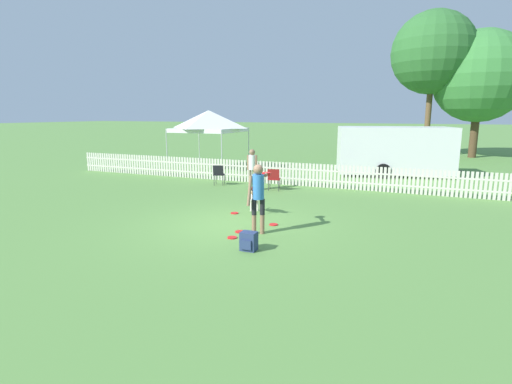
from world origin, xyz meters
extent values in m
plane|color=#5B8C42|center=(0.00, 0.00, 0.00)|extent=(240.00, 240.00, 0.00)
cylinder|color=#8C664C|center=(0.78, -0.56, 0.24)|extent=(0.11, 0.11, 0.48)
cylinder|color=black|center=(0.78, -0.56, 0.67)|extent=(0.12, 0.12, 0.39)
cylinder|color=#8C664C|center=(0.96, -0.47, 0.24)|extent=(0.11, 0.11, 0.48)
cylinder|color=black|center=(0.96, -0.47, 0.67)|extent=(0.12, 0.12, 0.39)
cylinder|color=#3372BF|center=(0.87, -0.51, 1.16)|extent=(0.37, 0.37, 0.59)
sphere|color=#8C664C|center=(0.87, -0.51, 1.58)|extent=(0.24, 0.24, 0.24)
cylinder|color=#8C664C|center=(0.71, -0.65, 1.08)|extent=(0.10, 0.22, 0.72)
cylinder|color=#8C664C|center=(0.91, -0.10, 1.40)|extent=(0.32, 0.71, 0.14)
cylinder|color=red|center=(0.78, 0.23, 1.34)|extent=(0.23, 0.23, 0.02)
cylinder|color=red|center=(0.78, 0.23, 1.36)|extent=(0.23, 0.23, 0.02)
cylinder|color=red|center=(0.78, 0.23, 1.39)|extent=(0.23, 0.23, 0.02)
ellipsoid|color=olive|center=(-0.01, 1.31, 0.54)|extent=(0.55, 0.74, 0.58)
ellipsoid|color=silver|center=(-0.01, 1.31, 0.49)|extent=(0.29, 0.39, 0.28)
sphere|color=olive|center=(0.15, 0.99, 0.77)|extent=(0.15, 0.15, 0.15)
cone|color=olive|center=(0.17, 0.94, 0.81)|extent=(0.13, 0.16, 0.13)
cylinder|color=red|center=(0.17, 0.94, 0.81)|extent=(0.27, 0.23, 0.20)
cone|color=olive|center=(0.18, 1.03, 0.83)|extent=(0.05, 0.05, 0.07)
cone|color=olive|center=(0.09, 0.99, 0.83)|extent=(0.05, 0.05, 0.07)
cylinder|color=silver|center=(-0.04, 1.60, 0.18)|extent=(0.06, 0.06, 0.35)
cylinder|color=silver|center=(-0.21, 1.51, 0.18)|extent=(0.06, 0.06, 0.35)
cylinder|color=silver|center=(0.16, 1.17, 0.57)|extent=(0.12, 0.17, 0.28)
cylinder|color=silver|center=(0.00, 1.10, 0.57)|extent=(0.12, 0.17, 0.28)
cone|color=olive|center=(-0.19, 1.68, 0.39)|extent=(0.19, 0.31, 0.22)
cylinder|color=red|center=(0.45, -1.08, 0.01)|extent=(0.23, 0.23, 0.02)
cylinder|color=red|center=(0.41, -0.58, 0.01)|extent=(0.23, 0.23, 0.02)
cylinder|color=red|center=(0.95, 0.36, 0.01)|extent=(0.23, 0.23, 0.02)
cylinder|color=red|center=(-0.54, 1.06, 0.01)|extent=(0.23, 0.23, 0.02)
cube|color=navy|center=(1.16, -1.70, 0.20)|extent=(0.33, 0.26, 0.40)
cube|color=navy|center=(1.16, -1.85, 0.16)|extent=(0.23, 0.04, 0.20)
cube|color=beige|center=(0.00, 6.23, 0.28)|extent=(23.07, 0.04, 0.06)
cube|color=beige|center=(0.00, 6.23, 0.67)|extent=(23.07, 0.04, 0.06)
cube|color=beige|center=(-11.46, 6.23, 0.47)|extent=(0.09, 0.02, 0.93)
cube|color=beige|center=(-11.32, 6.23, 0.47)|extent=(0.09, 0.02, 0.93)
cube|color=beige|center=(-11.18, 6.23, 0.47)|extent=(0.09, 0.02, 0.93)
cube|color=beige|center=(-11.03, 6.23, 0.47)|extent=(0.09, 0.02, 0.93)
cube|color=beige|center=(-10.89, 6.23, 0.47)|extent=(0.09, 0.02, 0.93)
cube|color=beige|center=(-10.75, 6.23, 0.47)|extent=(0.09, 0.02, 0.93)
cube|color=beige|center=(-10.60, 6.23, 0.47)|extent=(0.09, 0.02, 0.93)
cube|color=beige|center=(-10.46, 6.23, 0.47)|extent=(0.09, 0.02, 0.93)
cube|color=beige|center=(-10.32, 6.23, 0.47)|extent=(0.09, 0.02, 0.93)
cube|color=beige|center=(-10.17, 6.23, 0.47)|extent=(0.09, 0.02, 0.93)
cube|color=beige|center=(-10.03, 6.23, 0.47)|extent=(0.09, 0.02, 0.93)
cube|color=beige|center=(-9.89, 6.23, 0.47)|extent=(0.09, 0.02, 0.93)
cube|color=beige|center=(-9.74, 6.23, 0.47)|extent=(0.09, 0.02, 0.93)
cube|color=beige|center=(-9.60, 6.23, 0.47)|extent=(0.09, 0.02, 0.93)
cube|color=beige|center=(-9.46, 6.23, 0.47)|extent=(0.09, 0.02, 0.93)
cube|color=beige|center=(-9.31, 6.23, 0.47)|extent=(0.09, 0.02, 0.93)
cube|color=beige|center=(-9.17, 6.23, 0.47)|extent=(0.09, 0.02, 0.93)
cube|color=beige|center=(-9.03, 6.23, 0.47)|extent=(0.09, 0.02, 0.93)
cube|color=beige|center=(-8.88, 6.23, 0.47)|extent=(0.09, 0.02, 0.93)
cube|color=beige|center=(-8.74, 6.23, 0.47)|extent=(0.09, 0.02, 0.93)
cube|color=beige|center=(-8.60, 6.23, 0.47)|extent=(0.09, 0.02, 0.93)
cube|color=beige|center=(-8.46, 6.23, 0.47)|extent=(0.09, 0.02, 0.93)
cube|color=beige|center=(-8.31, 6.23, 0.47)|extent=(0.09, 0.02, 0.93)
cube|color=beige|center=(-8.17, 6.23, 0.47)|extent=(0.09, 0.02, 0.93)
cube|color=beige|center=(-8.03, 6.23, 0.47)|extent=(0.09, 0.02, 0.93)
cube|color=beige|center=(-7.88, 6.23, 0.47)|extent=(0.09, 0.02, 0.93)
cube|color=beige|center=(-7.74, 6.23, 0.47)|extent=(0.09, 0.02, 0.93)
cube|color=beige|center=(-7.60, 6.23, 0.47)|extent=(0.09, 0.02, 0.93)
cube|color=beige|center=(-7.45, 6.23, 0.47)|extent=(0.09, 0.02, 0.93)
cube|color=beige|center=(-7.31, 6.23, 0.47)|extent=(0.09, 0.02, 0.93)
cube|color=beige|center=(-7.17, 6.23, 0.47)|extent=(0.09, 0.02, 0.93)
cube|color=beige|center=(-7.02, 6.23, 0.47)|extent=(0.09, 0.02, 0.93)
cube|color=beige|center=(-6.88, 6.23, 0.47)|extent=(0.09, 0.02, 0.93)
cube|color=beige|center=(-6.74, 6.23, 0.47)|extent=(0.09, 0.02, 0.93)
cube|color=beige|center=(-6.59, 6.23, 0.47)|extent=(0.09, 0.02, 0.93)
cube|color=beige|center=(-6.45, 6.23, 0.47)|extent=(0.09, 0.02, 0.93)
cube|color=beige|center=(-6.31, 6.23, 0.47)|extent=(0.09, 0.02, 0.93)
cube|color=beige|center=(-6.16, 6.23, 0.47)|extent=(0.09, 0.02, 0.93)
cube|color=beige|center=(-6.02, 6.23, 0.47)|extent=(0.09, 0.02, 0.93)
cube|color=beige|center=(-5.88, 6.23, 0.47)|extent=(0.09, 0.02, 0.93)
cube|color=beige|center=(-5.73, 6.23, 0.47)|extent=(0.09, 0.02, 0.93)
cube|color=beige|center=(-5.59, 6.23, 0.47)|extent=(0.09, 0.02, 0.93)
cube|color=beige|center=(-5.45, 6.23, 0.47)|extent=(0.09, 0.02, 0.93)
cube|color=beige|center=(-5.30, 6.23, 0.47)|extent=(0.09, 0.02, 0.93)
cube|color=beige|center=(-5.16, 6.23, 0.47)|extent=(0.09, 0.02, 0.93)
cube|color=beige|center=(-5.02, 6.23, 0.47)|extent=(0.09, 0.02, 0.93)
cube|color=beige|center=(-4.87, 6.23, 0.47)|extent=(0.09, 0.02, 0.93)
cube|color=beige|center=(-4.73, 6.23, 0.47)|extent=(0.09, 0.02, 0.93)
cube|color=beige|center=(-4.59, 6.23, 0.47)|extent=(0.09, 0.02, 0.93)
cube|color=beige|center=(-4.44, 6.23, 0.47)|extent=(0.09, 0.02, 0.93)
cube|color=beige|center=(-4.30, 6.23, 0.47)|extent=(0.09, 0.02, 0.93)
cube|color=beige|center=(-4.16, 6.23, 0.47)|extent=(0.09, 0.02, 0.93)
cube|color=beige|center=(-4.01, 6.23, 0.47)|extent=(0.09, 0.02, 0.93)
cube|color=beige|center=(-3.87, 6.23, 0.47)|extent=(0.09, 0.02, 0.93)
cube|color=beige|center=(-3.73, 6.23, 0.47)|extent=(0.09, 0.02, 0.93)
cube|color=beige|center=(-3.58, 6.23, 0.47)|extent=(0.09, 0.02, 0.93)
cube|color=beige|center=(-3.44, 6.23, 0.47)|extent=(0.09, 0.02, 0.93)
cube|color=beige|center=(-3.30, 6.23, 0.47)|extent=(0.09, 0.02, 0.93)
cube|color=beige|center=(-3.15, 6.23, 0.47)|extent=(0.09, 0.02, 0.93)
cube|color=beige|center=(-3.01, 6.23, 0.47)|extent=(0.09, 0.02, 0.93)
cube|color=beige|center=(-2.87, 6.23, 0.47)|extent=(0.09, 0.02, 0.93)
cube|color=beige|center=(-2.72, 6.23, 0.47)|extent=(0.09, 0.02, 0.93)
cube|color=beige|center=(-2.58, 6.23, 0.47)|extent=(0.09, 0.02, 0.93)
cube|color=beige|center=(-2.44, 6.23, 0.47)|extent=(0.09, 0.02, 0.93)
cube|color=beige|center=(-2.29, 6.23, 0.47)|extent=(0.09, 0.02, 0.93)
cube|color=beige|center=(-2.15, 6.23, 0.47)|extent=(0.09, 0.02, 0.93)
cube|color=beige|center=(-2.01, 6.23, 0.47)|extent=(0.09, 0.02, 0.93)
cube|color=beige|center=(-1.86, 6.23, 0.47)|extent=(0.09, 0.02, 0.93)
cube|color=beige|center=(-1.72, 6.23, 0.47)|extent=(0.09, 0.02, 0.93)
cube|color=beige|center=(-1.58, 6.23, 0.47)|extent=(0.09, 0.02, 0.93)
cube|color=beige|center=(-1.43, 6.23, 0.47)|extent=(0.09, 0.02, 0.93)
cube|color=beige|center=(-1.29, 6.23, 0.47)|extent=(0.09, 0.02, 0.93)
cube|color=beige|center=(-1.15, 6.23, 0.47)|extent=(0.09, 0.02, 0.93)
cube|color=beige|center=(-1.00, 6.23, 0.47)|extent=(0.09, 0.02, 0.93)
cube|color=beige|center=(-0.86, 6.23, 0.47)|extent=(0.09, 0.02, 0.93)
cube|color=beige|center=(-0.72, 6.23, 0.47)|extent=(0.09, 0.02, 0.93)
cube|color=beige|center=(-0.57, 6.23, 0.47)|extent=(0.09, 0.02, 0.93)
cube|color=beige|center=(-0.43, 6.23, 0.47)|extent=(0.09, 0.02, 0.93)
cube|color=beige|center=(-0.29, 6.23, 0.47)|extent=(0.09, 0.02, 0.93)
cube|color=beige|center=(-0.14, 6.23, 0.47)|extent=(0.09, 0.02, 0.93)
cube|color=beige|center=(0.00, 6.23, 0.47)|extent=(0.09, 0.02, 0.93)
cube|color=beige|center=(0.14, 6.23, 0.47)|extent=(0.09, 0.02, 0.93)
cube|color=beige|center=(0.29, 6.23, 0.47)|extent=(0.09, 0.02, 0.93)
cube|color=beige|center=(0.43, 6.23, 0.47)|extent=(0.09, 0.02, 0.93)
cube|color=beige|center=(0.57, 6.23, 0.47)|extent=(0.09, 0.02, 0.93)
cube|color=beige|center=(0.72, 6.23, 0.47)|extent=(0.09, 0.02, 0.93)
cube|color=beige|center=(0.86, 6.23, 0.47)|extent=(0.09, 0.02, 0.93)
cube|color=beige|center=(1.00, 6.23, 0.47)|extent=(0.09, 0.02, 0.93)
cube|color=beige|center=(1.15, 6.23, 0.47)|extent=(0.09, 0.02, 0.93)
cube|color=beige|center=(1.29, 6.23, 0.47)|extent=(0.09, 0.02, 0.93)
cube|color=beige|center=(1.43, 6.23, 0.47)|extent=(0.09, 0.02, 0.93)
cube|color=beige|center=(1.58, 6.23, 0.47)|extent=(0.09, 0.02, 0.93)
cube|color=beige|center=(1.72, 6.23, 0.47)|extent=(0.09, 0.02, 0.93)
cube|color=beige|center=(1.86, 6.23, 0.47)|extent=(0.09, 0.02, 0.93)
cube|color=beige|center=(2.01, 6.23, 0.47)|extent=(0.09, 0.02, 0.93)
cube|color=beige|center=(2.15, 6.23, 0.47)|extent=(0.09, 0.02, 0.93)
cube|color=beige|center=(2.29, 6.23, 0.47)|extent=(0.09, 0.02, 0.93)
cube|color=beige|center=(2.44, 6.23, 0.47)|extent=(0.09, 0.02, 0.93)
cube|color=beige|center=(2.58, 6.23, 0.47)|extent=(0.09, 0.02, 0.93)
cube|color=beige|center=(2.72, 6.23, 0.47)|extent=(0.09, 0.02, 0.93)
cube|color=beige|center=(2.87, 6.23, 0.47)|extent=(0.09, 0.02, 0.93)
cube|color=beige|center=(3.01, 6.23, 0.47)|extent=(0.09, 0.02, 0.93)
cube|color=beige|center=(3.15, 6.23, 0.47)|extent=(0.09, 0.02, 0.93)
cube|color=beige|center=(3.30, 6.23, 0.47)|extent=(0.09, 0.02, 0.93)
cube|color=beige|center=(3.44, 6.23, 0.47)|extent=(0.09, 0.02, 0.93)
cube|color=beige|center=(3.58, 6.23, 0.47)|extent=(0.09, 0.02, 0.93)
cube|color=beige|center=(3.73, 6.23, 0.47)|extent=(0.09, 0.02, 0.93)
cube|color=beige|center=(3.87, 6.23, 0.47)|extent=(0.09, 0.02, 0.93)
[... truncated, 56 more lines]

